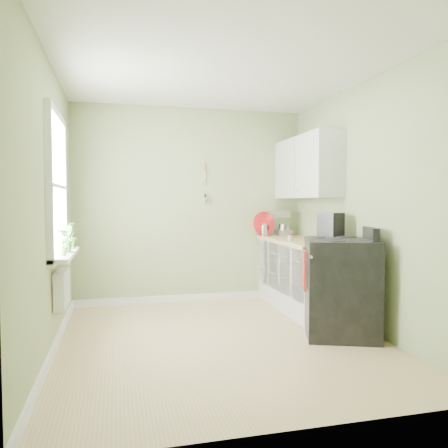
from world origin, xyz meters
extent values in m
cube|color=tan|center=(0.00, 0.00, -0.01)|extent=(3.20, 3.60, 0.02)
cube|color=white|center=(0.00, 0.00, 2.71)|extent=(3.20, 3.60, 0.02)
cube|color=#94A26E|center=(0.00, 1.81, 1.35)|extent=(3.20, 0.02, 2.70)
cube|color=#94A26E|center=(-1.61, 0.00, 1.35)|extent=(0.02, 3.60, 2.70)
cube|color=#94A26E|center=(1.61, 0.00, 1.35)|extent=(0.02, 3.60, 2.70)
cube|color=white|center=(1.30, 1.00, 0.43)|extent=(0.60, 1.60, 0.87)
cube|color=#D1B97F|center=(1.29, 1.00, 0.89)|extent=(0.64, 1.60, 0.04)
cube|color=white|center=(1.43, 1.10, 1.85)|extent=(0.35, 1.40, 0.80)
cube|color=white|center=(-1.59, 0.30, 1.55)|extent=(0.02, 1.00, 1.30)
cube|color=white|center=(-1.57, 0.30, 2.24)|extent=(0.06, 1.14, 0.07)
cube|color=white|center=(-1.57, 0.30, 0.86)|extent=(0.06, 1.14, 0.07)
cube|color=white|center=(-1.57, 0.30, 1.55)|extent=(0.04, 1.00, 0.04)
cube|color=white|center=(-1.51, 0.30, 0.88)|extent=(0.18, 1.14, 0.04)
cube|color=white|center=(-1.54, 0.25, 0.55)|extent=(0.12, 0.50, 0.35)
cylinder|color=#D1B97F|center=(0.20, 1.78, 1.88)|extent=(0.02, 0.02, 0.10)
cylinder|color=silver|center=(0.20, 1.78, 1.76)|extent=(0.01, 0.01, 0.16)
cylinder|color=silver|center=(0.20, 1.78, 1.42)|extent=(0.01, 0.14, 0.14)
cube|color=black|center=(1.27, -0.08, 0.49)|extent=(0.95, 1.02, 0.98)
cube|color=black|center=(1.27, -0.08, 0.99)|extent=(0.95, 1.02, 0.03)
cube|color=black|center=(1.59, -0.08, 1.06)|extent=(0.35, 0.79, 0.15)
cylinder|color=#B2B2B7|center=(0.91, -0.08, 0.87)|extent=(0.26, 0.64, 0.02)
cube|color=#AC1F13|center=(0.91, 0.02, 0.67)|extent=(0.10, 0.23, 0.41)
cube|color=#B2B2B7|center=(1.34, 1.72, 0.95)|extent=(0.22, 0.31, 0.08)
cube|color=#B2B2B7|center=(1.34, 1.85, 1.09)|extent=(0.13, 0.09, 0.22)
cube|color=#B2B2B7|center=(1.34, 1.74, 1.22)|extent=(0.16, 0.31, 0.10)
sphere|color=#B2B2B7|center=(1.34, 1.85, 1.25)|extent=(0.12, 0.12, 0.12)
cylinder|color=silver|center=(1.34, 1.66, 1.01)|extent=(0.17, 0.17, 0.14)
cylinder|color=silver|center=(1.05, 1.72, 0.98)|extent=(0.11, 0.11, 0.15)
cone|color=silver|center=(1.05, 1.72, 1.08)|extent=(0.11, 0.11, 0.04)
cylinder|color=silver|center=(0.97, 1.72, 1.01)|extent=(0.10, 0.05, 0.08)
cube|color=black|center=(1.36, 0.30, 1.09)|extent=(0.28, 0.29, 0.36)
cylinder|color=black|center=(1.33, 0.30, 0.98)|extent=(0.11, 0.11, 0.12)
cylinder|color=#B71014|center=(1.05, 1.72, 1.08)|extent=(0.35, 0.15, 0.35)
cylinder|color=#BBB299|center=(1.11, 0.88, 0.95)|extent=(0.07, 0.07, 0.07)
cylinder|color=#B71014|center=(1.11, 0.88, 0.99)|extent=(0.07, 0.07, 0.01)
imported|color=#417027|center=(-1.50, 0.04, 1.04)|extent=(0.16, 0.17, 0.27)
imported|color=#417027|center=(-1.50, 0.31, 1.03)|extent=(0.17, 0.19, 0.27)
imported|color=#417027|center=(-1.50, 0.66, 1.04)|extent=(0.22, 0.22, 0.28)
camera|label=1|loc=(-1.02, -4.22, 1.40)|focal=35.00mm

